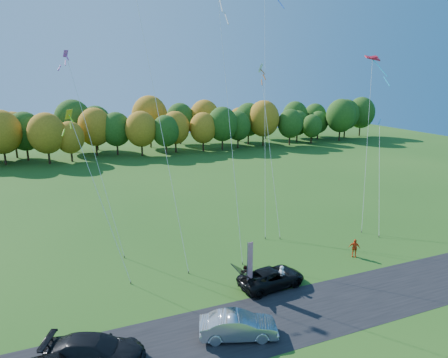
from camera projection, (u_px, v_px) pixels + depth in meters
name	position (u px, v px, depth m)	size (l,w,h in m)	color
ground	(255.00, 289.00, 29.65)	(160.00, 160.00, 0.00)	#1F4E14
asphalt_strip	(282.00, 318.00, 26.07)	(90.00, 6.00, 0.01)	black
tree_line	(130.00, 155.00, 78.88)	(116.00, 12.00, 10.00)	#1E4711
black_suv	(271.00, 277.00, 29.86)	(2.38, 5.16, 1.43)	black
silver_sedan	(238.00, 326.00, 24.03)	(1.64, 4.71, 1.55)	#ACADB1
dark_truck_a	(95.00, 351.00, 21.85)	(2.22, 5.46, 1.58)	black
person_tailgate_a	(282.00, 276.00, 29.71)	(0.63, 0.42, 1.74)	white
person_tailgate_b	(246.00, 276.00, 29.96)	(0.79, 0.62, 1.63)	gray
person_east	(354.00, 248.00, 34.70)	(0.96, 0.40, 1.64)	#DF4615
feather_flag	(249.00, 261.00, 28.74)	(0.51, 0.18, 3.95)	#999999
kite_delta_blue	(151.00, 76.00, 31.97)	(3.95, 10.69, 31.11)	#4C3F33
kite_parafoil_orange	(265.00, 100.00, 41.47)	(7.34, 12.15, 26.21)	#4C3F33
kite_delta_red	(229.00, 113.00, 35.35)	(2.95, 11.01, 24.56)	#4C3F33
kite_parafoil_rainbow	(367.00, 141.00, 41.26)	(6.05, 6.13, 17.75)	#4C3F33
kite_diamond_yellow	(99.00, 197.00, 30.68)	(3.79, 6.22, 13.19)	#4C3F33
kite_diamond_white	(270.00, 149.00, 39.84)	(1.79, 7.66, 16.95)	#4C3F33
kite_diamond_pink	(95.00, 154.00, 34.77)	(3.57, 6.94, 17.81)	#4C3F33
kite_diamond_blue_low	(379.00, 176.00, 40.74)	(4.27, 5.88, 11.21)	#4C3F33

